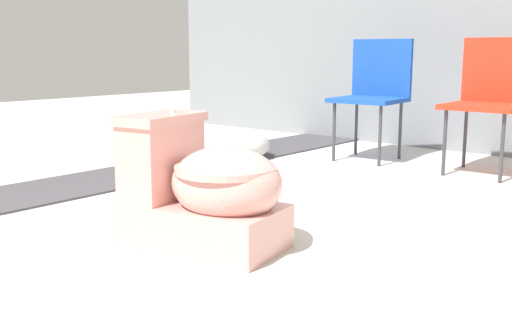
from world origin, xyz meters
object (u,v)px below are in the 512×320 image
object	(u,v)px
folding_chair_middle	(491,90)
toilet	(206,191)
folding_chair_left	(375,86)
boulder_near	(248,145)

from	to	relation	value
folding_chair_middle	toilet	bearing A→B (deg)	-9.16
toilet	folding_chair_left	xyz separation A→B (m)	(-0.51, 2.16, 0.29)
folding_chair_middle	boulder_near	xyz separation A→B (m)	(-1.45, -0.63, -0.41)
folding_chair_left	boulder_near	size ratio (longest dim) A/B	2.44
toilet	folding_chair_left	world-z (taller)	folding_chair_left
folding_chair_middle	boulder_near	world-z (taller)	folding_chair_middle
boulder_near	toilet	bearing A→B (deg)	-53.05
folding_chair_middle	boulder_near	bearing A→B (deg)	-68.31
folding_chair_middle	boulder_near	size ratio (longest dim) A/B	2.44
toilet	folding_chair_middle	distance (m)	2.21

